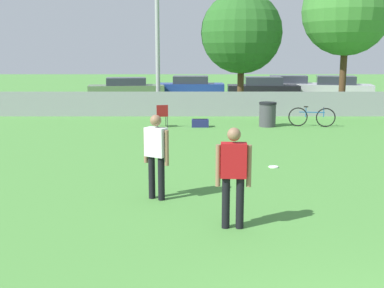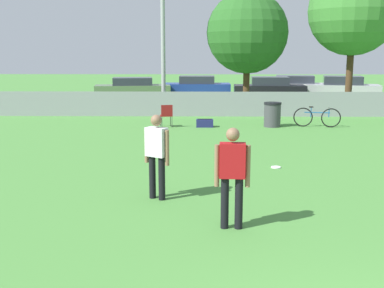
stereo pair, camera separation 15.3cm
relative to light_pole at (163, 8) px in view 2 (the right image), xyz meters
name	(u,v)px [view 2 (the right image)]	position (x,y,z in m)	size (l,w,h in m)	color
fence_backline	(244,104)	(3.65, -1.29, -4.26)	(27.01, 0.07, 1.21)	gray
light_pole	(163,8)	(0.00, 0.00, 0.00)	(0.90, 0.36, 8.12)	#9E9EA3
tree_near_pole	(247,33)	(3.99, 1.29, -1.07)	(3.94, 3.94, 5.72)	#4C331E
tree_far_right	(353,11)	(8.82, 0.61, -0.11)	(4.14, 4.14, 6.78)	#4C331E
player_thrower_red	(232,171)	(2.25, -15.17, -3.86)	(0.57, 0.24, 1.65)	black
player_receiver_white	(157,151)	(0.90, -13.60, -3.86)	(0.50, 0.40, 1.65)	black
frisbee_disc	(276,167)	(3.61, -10.98, -4.80)	(0.25, 0.25, 0.03)	white
folding_chair_sideline	(166,114)	(0.44, -4.47, -4.31)	(0.52, 0.52, 0.86)	#333338
bicycle_sideline	(317,117)	(6.19, -4.32, -4.43)	(1.74, 0.49, 0.78)	black
trash_bin	(272,114)	(4.49, -4.28, -4.34)	(0.66, 0.66, 0.94)	#3F3F44
gear_bag_sideline	(205,123)	(1.90, -4.39, -4.67)	(0.64, 0.35, 0.31)	navy
parked_car_olive	(133,88)	(-2.48, 7.27, -4.18)	(4.78, 2.30, 1.28)	black
parked_car_blue	(197,86)	(1.50, 8.69, -4.17)	(4.31, 1.88, 1.32)	black
parked_car_dark	(269,88)	(5.88, 6.48, -4.13)	(4.29, 1.86, 1.37)	black
parked_car_white	(295,86)	(7.81, 8.69, -4.15)	(4.81, 2.45, 1.34)	black
parked_car_silver	(342,88)	(10.44, 7.18, -4.14)	(4.66, 2.66, 1.39)	black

